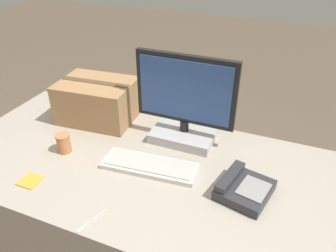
% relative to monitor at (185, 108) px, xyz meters
% --- Properties ---
extents(office_desk, '(1.80, 0.90, 0.74)m').
position_rel_monitor_xyz_m(office_desk, '(-0.15, -0.27, -0.55)').
color(office_desk, '#A89E8E').
rests_on(office_desk, ground_plane).
extents(monitor, '(0.50, 0.23, 0.45)m').
position_rel_monitor_xyz_m(monitor, '(0.00, 0.00, 0.00)').
color(monitor, '#B7B7B7').
rests_on(monitor, office_desk).
extents(keyboard, '(0.44, 0.19, 0.03)m').
position_rel_monitor_xyz_m(keyboard, '(-0.06, -0.29, -0.16)').
color(keyboard, beige).
rests_on(keyboard, office_desk).
extents(desk_phone, '(0.23, 0.25, 0.07)m').
position_rel_monitor_xyz_m(desk_phone, '(0.36, -0.29, -0.15)').
color(desk_phone, '#2D2D33').
rests_on(desk_phone, office_desk).
extents(paper_cup_left, '(0.07, 0.07, 0.10)m').
position_rel_monitor_xyz_m(paper_cup_left, '(-0.50, -0.33, -0.13)').
color(paper_cup_left, '#BC7547').
rests_on(paper_cup_left, office_desk).
extents(spoon, '(0.06, 0.14, 0.00)m').
position_rel_monitor_xyz_m(spoon, '(-0.14, -0.67, -0.18)').
color(spoon, '#B2B2B7').
rests_on(spoon, office_desk).
extents(cardboard_box, '(0.42, 0.33, 0.23)m').
position_rel_monitor_xyz_m(cardboard_box, '(-0.52, 0.01, -0.07)').
color(cardboard_box, '#9E754C').
rests_on(cardboard_box, office_desk).
extents(sticky_note_pad, '(0.09, 0.09, 0.01)m').
position_rel_monitor_xyz_m(sticky_note_pad, '(-0.50, -0.57, -0.17)').
color(sticky_note_pad, gold).
rests_on(sticky_note_pad, office_desk).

